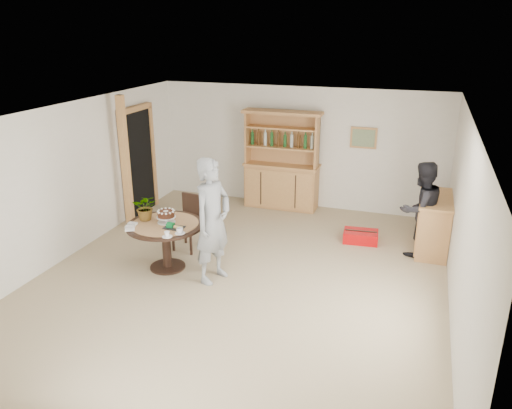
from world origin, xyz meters
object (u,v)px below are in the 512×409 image
object	(u,v)px
hutch	(282,175)
red_suitcase	(361,236)
dining_chair	(190,218)
teen_boy	(213,221)
dining_table	(166,233)
adult_person	(420,209)
sideboard	(434,224)

from	to	relation	value
hutch	red_suitcase	world-z (taller)	hutch
red_suitcase	dining_chair	bearing A→B (deg)	-162.06
dining_chair	teen_boy	world-z (taller)	teen_boy
dining_table	red_suitcase	size ratio (longest dim) A/B	1.89
teen_boy	red_suitcase	bearing A→B (deg)	-26.21
dining_table	adult_person	world-z (taller)	adult_person
teen_boy	adult_person	xyz separation A→B (m)	(2.88, 1.89, -0.14)
dining_chair	sideboard	bearing A→B (deg)	25.78
sideboard	adult_person	world-z (taller)	adult_person
dining_table	red_suitcase	xyz separation A→B (m)	(2.78, 2.01, -0.50)
adult_person	red_suitcase	distance (m)	1.20
adult_person	red_suitcase	size ratio (longest dim) A/B	2.54
dining_table	dining_chair	bearing A→B (deg)	89.21
dining_chair	teen_boy	xyz separation A→B (m)	(0.84, -0.93, 0.41)
teen_boy	adult_person	distance (m)	3.45
dining_table	red_suitcase	distance (m)	3.47
teen_boy	red_suitcase	distance (m)	2.98
hutch	adult_person	distance (m)	3.19
hutch	sideboard	bearing A→B (deg)	-22.21
sideboard	dining_chair	world-z (taller)	dining_chair
hutch	sideboard	size ratio (longest dim) A/B	1.62
sideboard	red_suitcase	world-z (taller)	sideboard
dining_chair	dining_table	bearing A→B (deg)	-82.56
dining_table	dining_chair	size ratio (longest dim) A/B	1.27
dining_table	dining_chair	distance (m)	0.83
red_suitcase	hutch	bearing A→B (deg)	139.49
adult_person	red_suitcase	world-z (taller)	adult_person
dining_chair	adult_person	bearing A→B (deg)	22.75
dining_table	teen_boy	size ratio (longest dim) A/B	0.63
dining_table	adult_person	distance (m)	4.14
hutch	sideboard	xyz separation A→B (m)	(3.04, -1.24, -0.22)
dining_chair	hutch	bearing A→B (deg)	78.00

